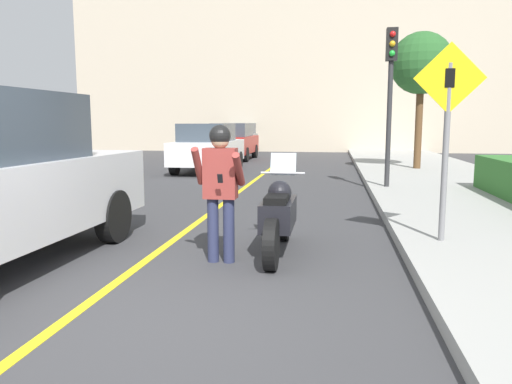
% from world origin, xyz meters
% --- Properties ---
extents(ground_plane, '(80.00, 80.00, 0.00)m').
position_xyz_m(ground_plane, '(0.00, 0.00, 0.00)').
color(ground_plane, '#38383A').
extents(road_center_line, '(0.12, 36.00, 0.01)m').
position_xyz_m(road_center_line, '(-0.60, 6.00, 0.00)').
color(road_center_line, yellow).
rests_on(road_center_line, ground).
extents(building_backdrop, '(28.00, 1.20, 9.89)m').
position_xyz_m(building_backdrop, '(0.00, 26.00, 4.95)').
color(building_backdrop, beige).
rests_on(building_backdrop, ground).
extents(motorcycle, '(0.62, 2.16, 1.29)m').
position_xyz_m(motorcycle, '(1.00, 2.50, 0.50)').
color(motorcycle, black).
rests_on(motorcycle, ground).
extents(person_biker, '(0.59, 0.47, 1.70)m').
position_xyz_m(person_biker, '(0.35, 1.97, 1.04)').
color(person_biker, '#282D4C').
rests_on(person_biker, ground).
extents(crossing_sign, '(0.91, 0.08, 2.58)m').
position_xyz_m(crossing_sign, '(3.15, 2.90, 1.71)').
color(crossing_sign, slate).
rests_on(crossing_sign, sidewalk_curb).
extents(traffic_light, '(0.26, 0.30, 3.78)m').
position_xyz_m(traffic_light, '(3.03, 8.61, 2.78)').
color(traffic_light, '#2D2D30').
rests_on(traffic_light, sidewalk_curb).
extents(street_tree, '(2.06, 2.06, 4.56)m').
position_xyz_m(street_tree, '(4.57, 13.81, 3.65)').
color(street_tree, brown).
rests_on(street_tree, sidewalk_curb).
extents(parked_car_white, '(1.88, 4.20, 1.68)m').
position_xyz_m(parked_car_white, '(-2.62, 13.11, 0.86)').
color(parked_car_white, black).
rests_on(parked_car_white, ground).
extents(parked_car_red, '(1.88, 4.20, 1.68)m').
position_xyz_m(parked_car_red, '(-2.90, 18.84, 0.86)').
color(parked_car_red, black).
rests_on(parked_car_red, ground).
extents(parked_car_grey, '(1.88, 4.20, 1.68)m').
position_xyz_m(parked_car_grey, '(-3.60, 24.62, 0.86)').
color(parked_car_grey, black).
rests_on(parked_car_grey, ground).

